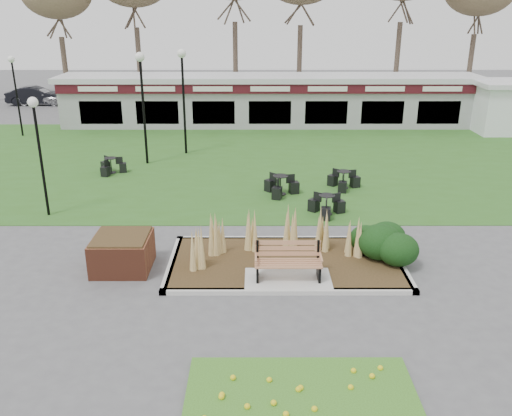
{
  "coord_description": "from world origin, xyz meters",
  "views": [
    {
      "loc": [
        -0.83,
        -12.18,
        6.65
      ],
      "look_at": [
        -0.81,
        2.0,
        1.36
      ],
      "focal_mm": 38.0,
      "sensor_mm": 36.0,
      "label": 1
    }
  ],
  "objects_px": {
    "brick_planter": "(122,252)",
    "lamp_post_far_left": "(14,78)",
    "lamp_post_mid_left": "(142,84)",
    "bistro_set_c": "(326,208)",
    "bistro_set_a": "(111,168)",
    "lamp_post_mid_right": "(183,79)",
    "car_black": "(36,96)",
    "service_hut": "(512,106)",
    "bistro_set_d": "(280,188)",
    "lamp_post_near_left": "(37,131)",
    "bistro_set_b": "(343,182)",
    "car_silver": "(41,96)",
    "food_pavilion": "(269,100)",
    "park_bench": "(288,261)"
  },
  "relations": [
    {
      "from": "food_pavilion",
      "to": "lamp_post_far_left",
      "type": "distance_m",
      "value": 13.99
    },
    {
      "from": "lamp_post_mid_right",
      "to": "car_silver",
      "type": "bearing_deg",
      "value": 131.2
    },
    {
      "from": "lamp_post_mid_left",
      "to": "park_bench",
      "type": "bearing_deg",
      "value": -62.95
    },
    {
      "from": "car_black",
      "to": "lamp_post_far_left",
      "type": "bearing_deg",
      "value": -164.25
    },
    {
      "from": "lamp_post_mid_left",
      "to": "bistro_set_a",
      "type": "xyz_separation_m",
      "value": [
        -1.23,
        -1.53,
        -3.3
      ]
    },
    {
      "from": "lamp_post_far_left",
      "to": "bistro_set_c",
      "type": "xyz_separation_m",
      "value": [
        15.15,
        -12.0,
        -2.85
      ]
    },
    {
      "from": "bistro_set_a",
      "to": "bistro_set_c",
      "type": "distance_m",
      "value": 9.82
    },
    {
      "from": "park_bench",
      "to": "bistro_set_a",
      "type": "height_order",
      "value": "park_bench"
    },
    {
      "from": "lamp_post_mid_left",
      "to": "lamp_post_far_left",
      "type": "height_order",
      "value": "lamp_post_mid_left"
    },
    {
      "from": "car_black",
      "to": "lamp_post_near_left",
      "type": "bearing_deg",
      "value": -159.4
    },
    {
      "from": "lamp_post_far_left",
      "to": "car_black",
      "type": "height_order",
      "value": "lamp_post_far_left"
    },
    {
      "from": "bistro_set_d",
      "to": "car_black",
      "type": "relative_size",
      "value": 0.34
    },
    {
      "from": "food_pavilion",
      "to": "lamp_post_mid_left",
      "type": "bearing_deg",
      "value": -123.72
    },
    {
      "from": "brick_planter",
      "to": "bistro_set_a",
      "type": "height_order",
      "value": "brick_planter"
    },
    {
      "from": "lamp_post_mid_right",
      "to": "bistro_set_a",
      "type": "xyz_separation_m",
      "value": [
        -2.77,
        -3.32,
        -3.3
      ]
    },
    {
      "from": "brick_planter",
      "to": "lamp_post_near_left",
      "type": "height_order",
      "value": "lamp_post_near_left"
    },
    {
      "from": "bistro_set_d",
      "to": "car_silver",
      "type": "height_order",
      "value": "car_silver"
    },
    {
      "from": "lamp_post_near_left",
      "to": "bistro_set_b",
      "type": "bearing_deg",
      "value": 15.27
    },
    {
      "from": "service_hut",
      "to": "bistro_set_d",
      "type": "xyz_separation_m",
      "value": [
        -13.39,
        -10.91,
        -1.19
      ]
    },
    {
      "from": "lamp_post_mid_right",
      "to": "bistro_set_c",
      "type": "distance_m",
      "value": 10.55
    },
    {
      "from": "bistro_set_c",
      "to": "car_silver",
      "type": "distance_m",
      "value": 28.31
    },
    {
      "from": "brick_planter",
      "to": "bistro_set_d",
      "type": "relative_size",
      "value": 1.12
    },
    {
      "from": "bistro_set_b",
      "to": "bistro_set_a",
      "type": "bearing_deg",
      "value": 167.76
    },
    {
      "from": "lamp_post_near_left",
      "to": "lamp_post_mid_left",
      "type": "relative_size",
      "value": 0.82
    },
    {
      "from": "park_bench",
      "to": "lamp_post_near_left",
      "type": "distance_m",
      "value": 9.45
    },
    {
      "from": "brick_planter",
      "to": "food_pavilion",
      "type": "relative_size",
      "value": 0.06
    },
    {
      "from": "lamp_post_mid_left",
      "to": "lamp_post_mid_right",
      "type": "distance_m",
      "value": 2.36
    },
    {
      "from": "park_bench",
      "to": "brick_planter",
      "type": "distance_m",
      "value": 4.47
    },
    {
      "from": "lamp_post_mid_right",
      "to": "car_silver",
      "type": "relative_size",
      "value": 1.34
    },
    {
      "from": "bistro_set_a",
      "to": "car_black",
      "type": "xyz_separation_m",
      "value": [
        -9.66,
        17.11,
        0.41
      ]
    },
    {
      "from": "lamp_post_mid_right",
      "to": "car_black",
      "type": "distance_m",
      "value": 18.79
    },
    {
      "from": "car_black",
      "to": "bistro_set_a",
      "type": "bearing_deg",
      "value": -151.61
    },
    {
      "from": "lamp_post_mid_left",
      "to": "bistro_set_c",
      "type": "xyz_separation_m",
      "value": [
        7.28,
        -6.42,
        -3.29
      ]
    },
    {
      "from": "car_black",
      "to": "bistro_set_d",
      "type": "bearing_deg",
      "value": -141.07
    },
    {
      "from": "bistro_set_a",
      "to": "bistro_set_c",
      "type": "xyz_separation_m",
      "value": [
        8.51,
        -4.89,
        0.01
      ]
    },
    {
      "from": "park_bench",
      "to": "lamp_post_far_left",
      "type": "height_order",
      "value": "lamp_post_far_left"
    },
    {
      "from": "brick_planter",
      "to": "lamp_post_mid_right",
      "type": "xyz_separation_m",
      "value": [
        0.23,
        12.21,
        3.07
      ]
    },
    {
      "from": "lamp_post_mid_left",
      "to": "car_silver",
      "type": "height_order",
      "value": "lamp_post_mid_left"
    },
    {
      "from": "service_hut",
      "to": "lamp_post_far_left",
      "type": "distance_m",
      "value": 27.14
    },
    {
      "from": "park_bench",
      "to": "bistro_set_d",
      "type": "bearing_deg",
      "value": 89.1
    },
    {
      "from": "lamp_post_mid_right",
      "to": "bistro_set_c",
      "type": "bearing_deg",
      "value": -55.02
    },
    {
      "from": "service_hut",
      "to": "bistro_set_b",
      "type": "relative_size",
      "value": 3.47
    },
    {
      "from": "food_pavilion",
      "to": "bistro_set_b",
      "type": "distance_m",
      "value": 12.47
    },
    {
      "from": "brick_planter",
      "to": "bistro_set_b",
      "type": "distance_m",
      "value": 9.77
    },
    {
      "from": "brick_planter",
      "to": "lamp_post_far_left",
      "type": "relative_size",
      "value": 0.35
    },
    {
      "from": "lamp_post_near_left",
      "to": "service_hut",
      "type": "bearing_deg",
      "value": 31.39
    },
    {
      "from": "car_silver",
      "to": "brick_planter",
      "type": "bearing_deg",
      "value": -153.8
    },
    {
      "from": "lamp_post_mid_left",
      "to": "bistro_set_b",
      "type": "height_order",
      "value": "lamp_post_mid_left"
    },
    {
      "from": "lamp_post_mid_left",
      "to": "bistro_set_b",
      "type": "xyz_separation_m",
      "value": [
        8.29,
        -3.6,
        -3.29
      ]
    },
    {
      "from": "brick_planter",
      "to": "car_silver",
      "type": "height_order",
      "value": "car_silver"
    }
  ]
}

